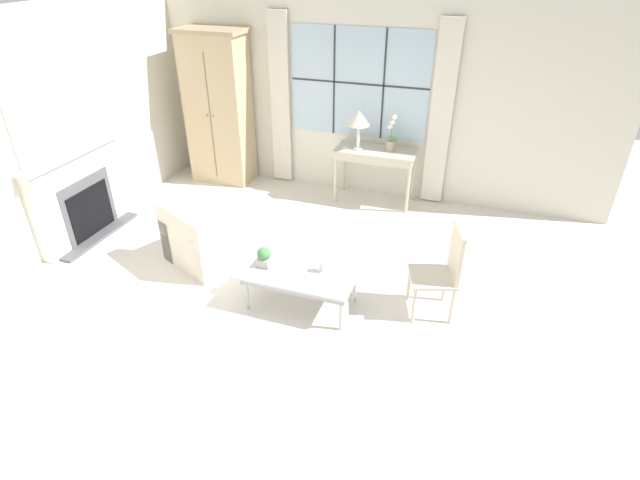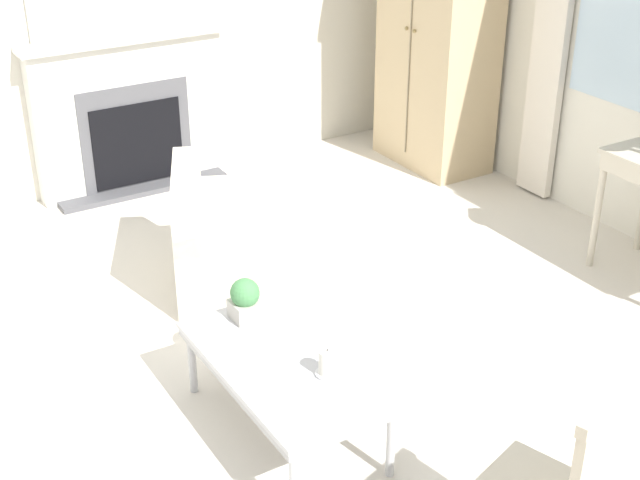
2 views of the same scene
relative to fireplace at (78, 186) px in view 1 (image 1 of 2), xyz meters
The scene contains 13 objects.
ground_plane 3.03m from the fireplace, ahead, with size 14.00×14.00×0.00m, color silver.
wall_back_windowed 3.95m from the fireplace, 41.60° to the left, with size 7.20×0.14×2.80m.
wall_left 0.72m from the fireplace, 126.66° to the left, with size 0.06×7.20×2.80m, color silver.
fireplace is the anchor object (origin of this frame).
armoire 2.42m from the fireplace, 70.49° to the left, with size 1.01×0.59×2.30m.
console_table 3.98m from the fireplace, 34.24° to the left, with size 1.15×0.52×0.80m.
table_lamp 3.77m from the fireplace, 35.56° to the left, with size 0.31×0.31×0.56m.
potted_orchid 4.17m from the fireplace, 33.10° to the left, with size 0.17×0.14×0.52m.
armchair_upholstered 1.87m from the fireplace, ahead, with size 1.13×1.14×0.76m.
side_chair_wooden 4.57m from the fireplace, ahead, with size 0.55×0.55×1.00m.
coffee_table 3.23m from the fireplace, ahead, with size 1.13×0.59×0.40m.
potted_plant_small 2.80m from the fireplace, ahead, with size 0.15×0.15×0.22m.
pillar_candle 3.40m from the fireplace, ahead, with size 0.11×0.11×0.14m.
Camera 1 is at (1.84, -3.97, 3.33)m, focal length 28.00 mm.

